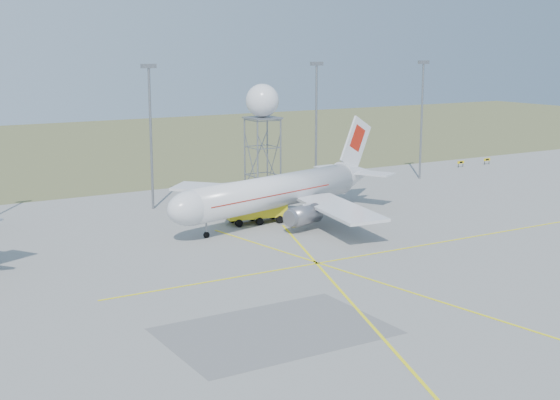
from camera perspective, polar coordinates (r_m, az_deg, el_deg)
grass_strip at (r=185.59m, az=-15.00°, el=3.73°), size 400.00×120.00×0.03m
mast_b at (r=111.36m, az=-9.45°, el=5.46°), size 2.20×0.50×20.50m
mast_c at (r=124.41m, az=2.67°, el=6.19°), size 2.20×0.50×20.50m
mast_d at (r=137.83m, az=10.34°, el=6.51°), size 2.20×0.50×20.50m
taxi_sign_near at (r=154.01m, az=13.09°, el=2.69°), size 1.60×0.17×1.20m
taxi_sign_far at (r=158.93m, az=14.90°, el=2.86°), size 1.60×0.17×1.20m
airliner_main at (r=102.85m, az=-0.19°, el=0.59°), size 37.75×35.86×13.01m
radar_tower at (r=114.67m, az=-1.29°, el=4.65°), size 4.85×4.85×17.56m
fire_truck at (r=102.61m, az=-1.66°, el=-0.83°), size 8.33×4.15×3.21m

